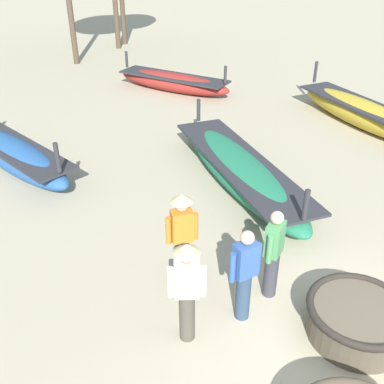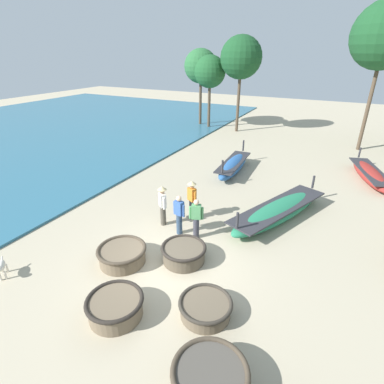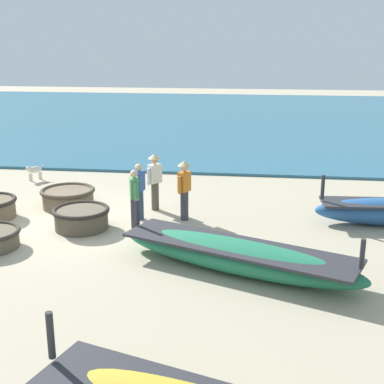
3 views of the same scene
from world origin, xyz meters
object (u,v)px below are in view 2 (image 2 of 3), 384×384
Objects in this scene: coracle_weathered at (184,253)px; long_boat_ochre_hull at (233,166)px; tree_rightmost at (241,58)px; dog at (1,267)px; fisherman_hauling at (163,203)px; coracle_front_right at (122,254)px; coracle_far_right at (205,307)px; fisherman_by_coracle at (192,197)px; long_boat_blue_hull at (278,211)px; fisherman_standing_right at (196,218)px; coracle_center at (115,306)px; coracle_upturned at (210,379)px; long_boat_white_hull at (370,174)px; tree_left_mid at (210,72)px; fisherman_standing_left at (179,214)px; tree_tall_back at (201,66)px.

coracle_weathered is 8.39m from long_boat_ochre_hull.
dog is at bearing -90.40° from tree_rightmost.
fisherman_hauling reaches higher than coracle_weathered.
long_boat_ochre_hull is at bearing 74.41° from dog.
coracle_front_right is 0.37× the size of long_boat_ochre_hull.
coracle_far_right is 5.09m from fisherman_by_coracle.
coracle_far_right is at bearing -47.36° from coracle_weathered.
coracle_weathered is 4.70m from long_boat_blue_hull.
coracle_front_right is at bearing -122.39° from fisherman_standing_right.
coracle_center is 4.67m from fisherman_hauling.
fisherman_standing_right reaches higher than coracle_far_right.
fisherman_by_coracle is at bearing -153.41° from long_boat_blue_hull.
coracle_upturned is 0.35× the size of long_boat_white_hull.
coracle_center reaches higher than coracle_weathered.
long_boat_blue_hull is 16.82m from tree_left_mid.
coracle_far_right is 4.02m from fisherman_standing_left.
coracle_upturned is 23.50m from tree_left_mid.
coracle_far_right is 22.74m from tree_tall_back.
tree_left_mid is at bearing 114.38° from coracle_upturned.
fisherman_hauling is (-0.49, -6.66, 0.57)m from long_boat_ochre_hull.
tree_left_mid is (-2.67, 0.08, -1.12)m from tree_rightmost.
long_boat_white_hull is (3.09, 13.92, 0.00)m from coracle_upturned.
fisherman_hauling is 5.59m from dog.
tree_rightmost is (-4.15, 16.12, 4.95)m from fisherman_standing_right.
coracle_upturned is 0.25× the size of tree_tall_back.
fisherman_standing_right is at bearing 99.71° from coracle_weathered.
fisherman_hauling is at bearing -128.74° from fisherman_by_coracle.
long_boat_ochre_hull is 11.74m from tree_left_mid.
long_boat_white_hull reaches higher than coracle_weathered.
coracle_front_right is at bearing 38.81° from dog.
coracle_far_right is 21.61m from tree_left_mid.
coracle_front_right is (-1.26, 1.82, -0.00)m from coracle_center.
fisherman_standing_left is at bearing -86.80° from long_boat_ochre_hull.
long_boat_white_hull is at bearing -35.27° from tree_rightmost.
tree_tall_back is at bearing 126.38° from long_boat_blue_hull.
tree_left_mid is (-5.24, 15.97, 3.71)m from fisherman_hauling.
dog is at bearing -83.08° from tree_left_mid.
fisherman_standing_left is at bearing -66.66° from tree_tall_back.
coracle_front_right is at bearing 167.64° from coracle_far_right.
coracle_weathered is 2.34m from coracle_far_right.
dog is at bearing -128.12° from fisherman_standing_left.
coracle_front_right is 19.48m from tree_rightmost.
coracle_far_right is 10.42m from long_boat_ochre_hull.
coracle_center is at bearing -73.42° from fisherman_hauling.
fisherman_by_coracle is 16.58m from tree_left_mid.
tree_rightmost is (-4.38, 17.51, 5.48)m from coracle_weathered.
coracle_front_right is at bearing -88.62° from fisherman_hauling.
coracle_upturned is 0.36× the size of long_boat_ochre_hull.
tree_left_mid is (-2.52, 20.82, 4.30)m from dog.
tree_rightmost is at bearing 107.24° from coracle_far_right.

